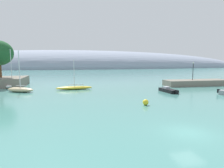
{
  "coord_description": "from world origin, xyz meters",
  "views": [
    {
      "loc": [
        -10.75,
        -14.51,
        6.36
      ],
      "look_at": [
        -1.28,
        23.36,
        1.85
      ],
      "focal_mm": 30.64,
      "sensor_mm": 36.0,
      "label": 1
    }
  ],
  "objects_px": {
    "sailboat_sand_mid_mooring": "(20,89)",
    "sailboat_yellow_outer_mooring": "(74,88)",
    "sailboat_white_near_shore": "(12,85)",
    "mooring_buoy_yellow": "(146,102)",
    "harbor_lamp_post": "(193,69)",
    "motorboat_black_alongside_breakwater": "(168,90)"
  },
  "relations": [
    {
      "from": "motorboat_black_alongside_breakwater",
      "to": "harbor_lamp_post",
      "type": "xyz_separation_m",
      "value": [
        12.28,
        8.51,
        4.04
      ]
    },
    {
      "from": "sailboat_white_near_shore",
      "to": "sailboat_sand_mid_mooring",
      "type": "distance_m",
      "value": 9.2
    },
    {
      "from": "harbor_lamp_post",
      "to": "sailboat_yellow_outer_mooring",
      "type": "bearing_deg",
      "value": 179.41
    },
    {
      "from": "sailboat_sand_mid_mooring",
      "to": "sailboat_yellow_outer_mooring",
      "type": "bearing_deg",
      "value": -144.78
    },
    {
      "from": "sailboat_white_near_shore",
      "to": "harbor_lamp_post",
      "type": "relative_size",
      "value": 1.99
    },
    {
      "from": "sailboat_yellow_outer_mooring",
      "to": "harbor_lamp_post",
      "type": "relative_size",
      "value": 1.75
    },
    {
      "from": "mooring_buoy_yellow",
      "to": "harbor_lamp_post",
      "type": "relative_size",
      "value": 0.18
    },
    {
      "from": "sailboat_white_near_shore",
      "to": "mooring_buoy_yellow",
      "type": "distance_m",
      "value": 35.95
    },
    {
      "from": "mooring_buoy_yellow",
      "to": "sailboat_sand_mid_mooring",
      "type": "bearing_deg",
      "value": 138.99
    },
    {
      "from": "sailboat_white_near_shore",
      "to": "sailboat_yellow_outer_mooring",
      "type": "distance_m",
      "value": 16.66
    },
    {
      "from": "sailboat_white_near_shore",
      "to": "sailboat_sand_mid_mooring",
      "type": "height_order",
      "value": "sailboat_white_near_shore"
    },
    {
      "from": "sailboat_white_near_shore",
      "to": "mooring_buoy_yellow",
      "type": "bearing_deg",
      "value": 49.5
    },
    {
      "from": "sailboat_sand_mid_mooring",
      "to": "sailboat_yellow_outer_mooring",
      "type": "relative_size",
      "value": 1.04
    },
    {
      "from": "sailboat_sand_mid_mooring",
      "to": "mooring_buoy_yellow",
      "type": "height_order",
      "value": "sailboat_sand_mid_mooring"
    },
    {
      "from": "sailboat_sand_mid_mooring",
      "to": "motorboat_black_alongside_breakwater",
      "type": "height_order",
      "value": "sailboat_sand_mid_mooring"
    },
    {
      "from": "motorboat_black_alongside_breakwater",
      "to": "mooring_buoy_yellow",
      "type": "relative_size",
      "value": 6.4
    },
    {
      "from": "sailboat_sand_mid_mooring",
      "to": "motorboat_black_alongside_breakwater",
      "type": "distance_m",
      "value": 31.42
    },
    {
      "from": "sailboat_yellow_outer_mooring",
      "to": "mooring_buoy_yellow",
      "type": "relative_size",
      "value": 9.55
    },
    {
      "from": "motorboat_black_alongside_breakwater",
      "to": "mooring_buoy_yellow",
      "type": "distance_m",
      "value": 14.15
    },
    {
      "from": "sailboat_sand_mid_mooring",
      "to": "sailboat_yellow_outer_mooring",
      "type": "height_order",
      "value": "sailboat_sand_mid_mooring"
    },
    {
      "from": "sailboat_yellow_outer_mooring",
      "to": "motorboat_black_alongside_breakwater",
      "type": "height_order",
      "value": "sailboat_yellow_outer_mooring"
    },
    {
      "from": "sailboat_white_near_shore",
      "to": "motorboat_black_alongside_breakwater",
      "type": "xyz_separation_m",
      "value": [
        34.04,
        -16.22,
        -0.2
      ]
    }
  ]
}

